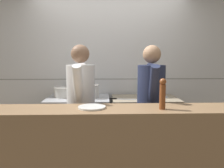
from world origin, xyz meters
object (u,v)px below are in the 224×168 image
oven_range (79,127)px  stock_pot (65,91)px  mixing_bowl_steel (159,95)px  chef_sous (151,105)px  chef_head_cook (81,106)px  chefs_knife (121,99)px  sauce_pot (91,91)px  pepper_mill (163,93)px  plated_dish_main (92,107)px

oven_range → stock_pot: (-0.21, 0.05, 0.54)m
oven_range → mixing_bowl_steel: 1.34m
oven_range → mixing_bowl_steel: mixing_bowl_steel is taller
chef_sous → chef_head_cook: bearing=-174.6°
chefs_knife → chef_head_cook: size_ratio=0.25×
stock_pot → chef_sous: 1.36m
stock_pot → sauce_pot: (0.41, -0.07, 0.02)m
mixing_bowl_steel → pepper_mill: size_ratio=0.94×
stock_pot → chefs_knife: 0.86m
sauce_pot → chef_head_cook: 0.62m
oven_range → stock_pot: 0.58m
sauce_pot → chef_head_cook: bearing=-98.0°
stock_pot → chef_head_cook: (0.32, -0.68, -0.07)m
sauce_pot → chef_sous: (0.77, -0.59, -0.09)m
mixing_bowl_steel → pepper_mill: pepper_mill is taller
oven_range → chef_head_cook: bearing=-80.2°
plated_dish_main → sauce_pot: bearing=93.9°
oven_range → chef_head_cook: size_ratio=0.56×
plated_dish_main → chef_sous: 0.88m
chefs_knife → chef_head_cook: chef_head_cook is taller
sauce_pot → chef_sous: size_ratio=0.15×
plated_dish_main → chef_head_cook: 0.55m
stock_pot → pepper_mill: pepper_mill is taller
pepper_mill → mixing_bowl_steel: bearing=77.0°
mixing_bowl_steel → stock_pot: bearing=-179.0°
pepper_mill → chef_head_cook: 1.05m
stock_pot → mixing_bowl_steel: stock_pot is taller
stock_pot → sauce_pot: size_ratio=1.36×
stock_pot → plated_dish_main: stock_pot is taller
chefs_knife → oven_range: bearing=169.8°
sauce_pot → chef_head_cook: (-0.09, -0.61, -0.09)m
chef_head_cook → chefs_knife: bearing=45.8°
oven_range → plated_dish_main: plated_dish_main is taller
plated_dish_main → chef_sous: chef_sous is taller
chef_head_cook → chef_sous: size_ratio=1.00×
stock_pot → oven_range: bearing=-14.3°
plated_dish_main → chef_head_cook: bearing=107.2°
pepper_mill → sauce_pot: bearing=122.2°
stock_pot → chef_sous: size_ratio=0.20×
stock_pot → sauce_pot: sauce_pot is taller
chef_head_cook → mixing_bowl_steel: bearing=33.2°
sauce_pot → chef_head_cook: chef_head_cook is taller
chef_head_cook → chef_sous: 0.86m
chefs_knife → chef_sous: 0.60m
mixing_bowl_steel → pepper_mill: (-0.30, -1.30, 0.24)m
chef_sous → sauce_pot: bearing=147.1°
mixing_bowl_steel → sauce_pot: bearing=-174.7°
stock_pot → sauce_pot: 0.41m
plated_dish_main → pepper_mill: 0.70m
stock_pot → chef_sous: (1.18, -0.67, -0.07)m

